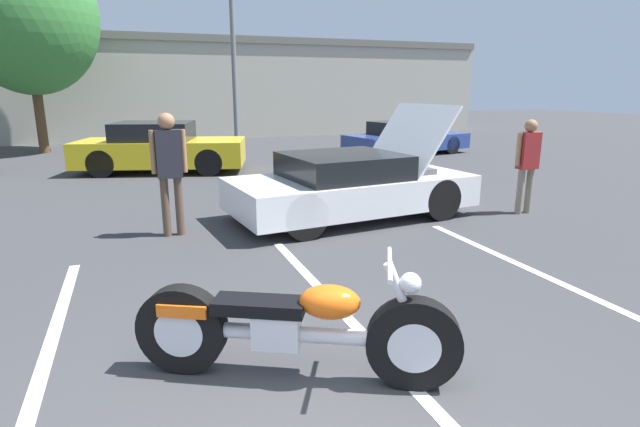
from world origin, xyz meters
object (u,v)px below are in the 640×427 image
light_pole (234,19)px  show_car_hood_open (352,185)px  spectator_midground (528,158)px  motorcycle (293,328)px  parked_car_right_row (406,139)px  spectator_by_show_car (169,163)px  parked_car_mid_row (160,148)px  tree_background (26,15)px

light_pole → show_car_hood_open: size_ratio=1.96×
spectator_midground → motorcycle: bearing=-146.6°
parked_car_right_row → spectator_midground: 8.40m
spectator_by_show_car → parked_car_mid_row: bearing=88.4°
tree_background → motorcycle: bearing=-76.3°
tree_background → spectator_by_show_car: bearing=-74.0°
light_pole → tree_background: size_ratio=1.20×
motorcycle → spectator_midground: spectator_midground is taller
light_pole → spectator_by_show_car: size_ratio=4.57×
show_car_hood_open → motorcycle: bearing=-125.4°
motorcycle → spectator_midground: 6.58m
parked_car_mid_row → spectator_midground: bearing=-34.7°
motorcycle → show_car_hood_open: 5.06m
light_pole → spectator_by_show_car: 12.45m
light_pole → show_car_hood_open: 12.11m
show_car_hood_open → parked_car_mid_row: size_ratio=0.93×
parked_car_mid_row → light_pole: bearing=74.3°
parked_car_right_row → spectator_midground: spectator_midground is taller
tree_background → parked_car_mid_row: (3.60, -5.62, -3.88)m
motorcycle → spectator_by_show_car: size_ratio=1.24×
tree_background → spectator_by_show_car: tree_background is taller
show_car_hood_open → tree_background: bearing=112.0°
motorcycle → light_pole: bearing=107.7°
parked_car_right_row → spectator_midground: size_ratio=2.67×
tree_background → show_car_hood_open: size_ratio=1.64×
show_car_hood_open → spectator_midground: bearing=-21.6°
motorcycle → parked_car_mid_row: (-0.39, 10.70, 0.21)m
tree_background → motorcycle: (3.99, -16.32, -4.09)m
show_car_hood_open → spectator_by_show_car: show_car_hood_open is taller
tree_background → spectator_by_show_car: size_ratio=3.82×
tree_background → parked_car_mid_row: 7.72m
parked_car_right_row → spectator_by_show_car: 11.05m
parked_car_mid_row → motorcycle: bearing=-72.2°
parked_car_right_row → parked_car_mid_row: bearing=175.7°
light_pole → tree_background: (-6.74, 0.48, -0.11)m
light_pole → motorcycle: bearing=-99.9°
show_car_hood_open → spectator_midground: 3.16m
parked_car_right_row → spectator_midground: (-2.21, -8.09, 0.47)m
spectator_by_show_car → show_car_hood_open: bearing=1.3°
parked_car_mid_row → spectator_by_show_car: size_ratio=2.51×
show_car_hood_open → parked_car_mid_row: 6.88m
light_pole → parked_car_right_row: bearing=-40.0°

